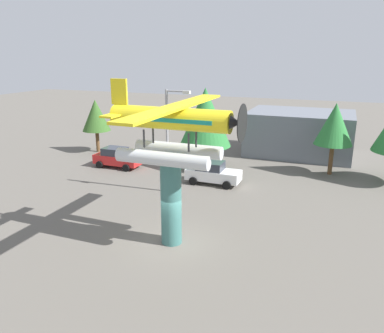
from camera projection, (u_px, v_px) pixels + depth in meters
ground_plane at (172, 242)px, 20.72m from camera, size 140.00×140.00×0.00m
display_pedestal at (171, 203)px, 20.06m from camera, size 1.10×1.10×4.58m
floatplane_monument at (172, 128)px, 18.89m from camera, size 6.92×10.40×4.00m
car_near_red at (117, 157)px, 34.07m from camera, size 4.20×2.02×1.76m
car_mid_white at (213, 173)px, 29.76m from camera, size 4.20×2.02×1.76m
streetlight_primary at (170, 134)px, 26.98m from camera, size 1.84×0.28×7.43m
storefront_building at (300, 133)px, 38.30m from camera, size 10.01×7.29×4.25m
tree_west at (96, 115)px, 38.60m from camera, size 2.82×2.82×5.35m
tree_east at (205, 117)px, 32.72m from camera, size 4.49×4.49×7.04m
tree_center_back at (335, 124)px, 31.09m from camera, size 3.08×3.08×5.98m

